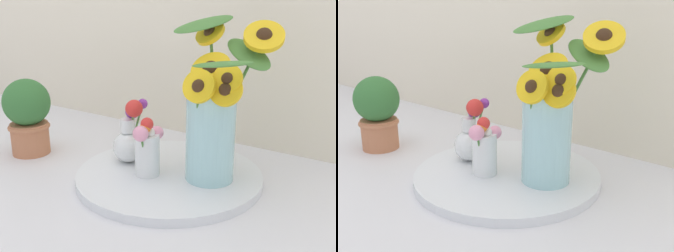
% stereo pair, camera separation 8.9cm
% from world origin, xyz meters
% --- Properties ---
extents(ground_plane, '(6.00, 6.00, 0.00)m').
position_xyz_m(ground_plane, '(0.00, 0.00, 0.00)').
color(ground_plane, silver).
extents(serving_tray, '(0.43, 0.43, 0.02)m').
position_xyz_m(serving_tray, '(-0.00, 0.09, 0.01)').
color(serving_tray, silver).
rests_on(serving_tray, ground_plane).
extents(mason_jar_sunflowers, '(0.25, 0.27, 0.36)m').
position_xyz_m(mason_jar_sunflowers, '(0.10, 0.11, 0.17)').
color(mason_jar_sunflowers, '#9ED1D6').
rests_on(mason_jar_sunflowers, serving_tray).
extents(vase_small_center, '(0.06, 0.09, 0.14)m').
position_xyz_m(vase_small_center, '(-0.03, 0.04, 0.09)').
color(vase_small_center, white).
rests_on(vase_small_center, serving_tray).
extents(vase_bulb_right, '(0.08, 0.09, 0.16)m').
position_xyz_m(vase_bulb_right, '(-0.12, 0.08, 0.08)').
color(vase_bulb_right, white).
rests_on(vase_bulb_right, serving_tray).
extents(potted_plant, '(0.13, 0.13, 0.21)m').
position_xyz_m(potted_plant, '(-0.41, 0.01, 0.11)').
color(potted_plant, '#B7704C').
rests_on(potted_plant, ground_plane).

